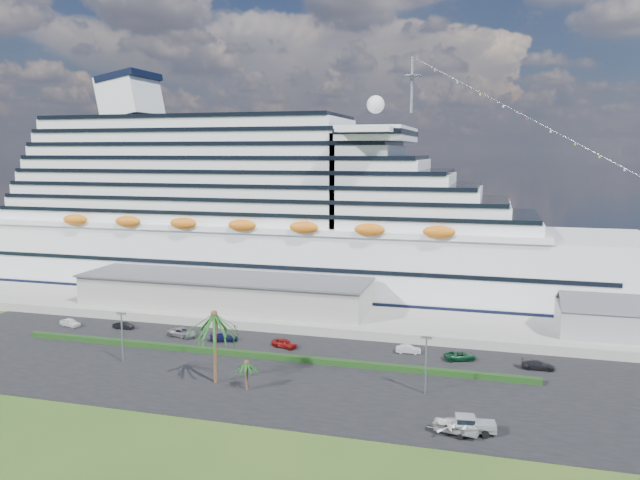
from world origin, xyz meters
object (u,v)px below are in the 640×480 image
(boat_trailer, at_px, (457,426))
(cruise_ship, at_px, (277,223))
(pickup_truck, at_px, (470,424))
(parked_car_3, at_px, (224,337))

(boat_trailer, bearing_deg, cruise_ship, 124.35)
(pickup_truck, bearing_deg, cruise_ship, 125.70)
(parked_car_3, bearing_deg, cruise_ship, -14.10)
(parked_car_3, distance_m, pickup_truck, 50.69)
(parked_car_3, height_order, boat_trailer, boat_trailer)
(parked_car_3, height_order, pickup_truck, pickup_truck)
(cruise_ship, distance_m, parked_car_3, 44.36)
(parked_car_3, distance_m, boat_trailer, 50.04)
(parked_car_3, xyz_separation_m, boat_trailer, (42.19, -26.90, 0.51))
(cruise_ship, bearing_deg, pickup_truck, -54.30)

